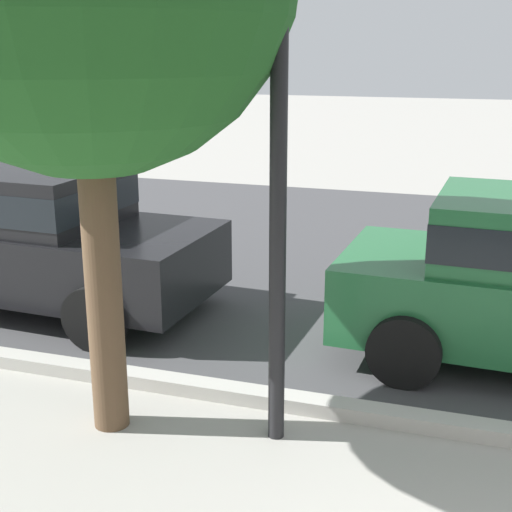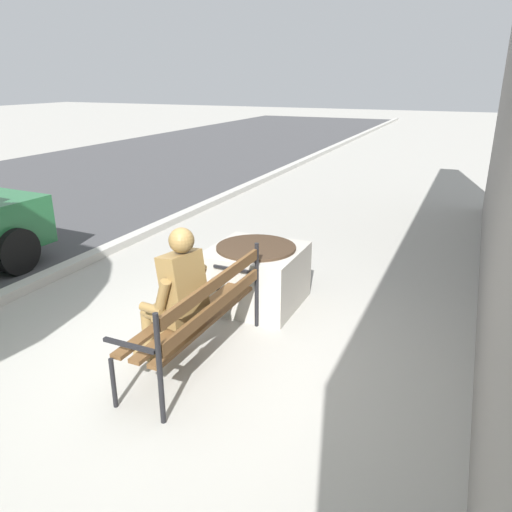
# 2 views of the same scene
# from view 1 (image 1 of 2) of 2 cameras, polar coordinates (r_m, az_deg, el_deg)

# --- Properties ---
(parked_car_black) EXTENTS (4.18, 2.07, 1.56)m
(parked_car_black) POSITION_cam_1_polar(r_m,az_deg,el_deg) (8.28, -17.90, 1.87)
(parked_car_black) COLOR black
(parked_car_black) RESTS_ON ground
(lamp_post) EXTENTS (0.32, 0.32, 3.90)m
(lamp_post) POSITION_cam_1_polar(r_m,az_deg,el_deg) (4.75, 1.87, 13.29)
(lamp_post) COLOR black
(lamp_post) RESTS_ON ground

